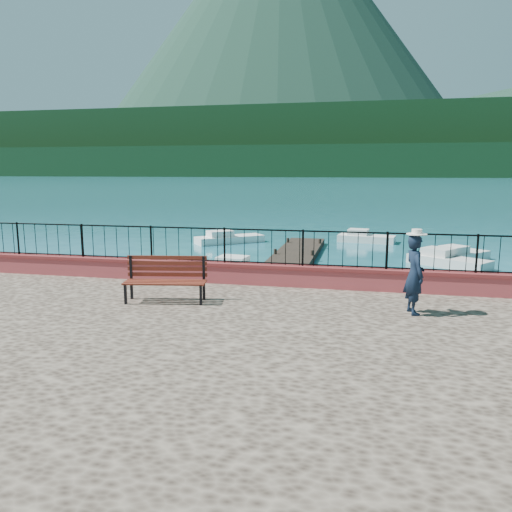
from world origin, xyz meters
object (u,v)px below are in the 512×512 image
at_px(boat_0, 244,266).
at_px(boat_2, 460,253).
at_px(park_bench, 166,289).
at_px(person, 414,275).
at_px(boat_4, 366,236).
at_px(boat_1, 449,258).
at_px(boat_3, 230,236).

height_order(boat_0, boat_2, same).
height_order(park_bench, person, person).
relative_size(park_bench, boat_4, 0.61).
bearing_deg(boat_2, person, -151.00).
relative_size(boat_1, boat_4, 1.07).
height_order(person, boat_1, person).
relative_size(person, boat_2, 0.54).
height_order(person, boat_0, person).
height_order(person, boat_2, person).
xyz_separation_m(park_bench, boat_0, (-0.20, 8.79, -1.12)).
height_order(boat_2, boat_4, same).
bearing_deg(person, boat_0, 18.58).
height_order(boat_0, boat_4, same).
distance_m(boat_3, boat_4, 8.30).
bearing_deg(boat_3, boat_2, -53.68).
relative_size(boat_1, boat_3, 0.88).
bearing_deg(boat_1, boat_0, -117.86).
distance_m(person, boat_0, 10.56).
bearing_deg(boat_2, boat_1, -162.38).
xyz_separation_m(boat_0, boat_2, (9.36, 5.49, 0.00)).
bearing_deg(park_bench, boat_4, 66.71).
relative_size(boat_2, boat_4, 0.97).
relative_size(boat_1, boat_2, 1.10).
xyz_separation_m(boat_2, boat_3, (-12.42, 3.38, 0.00)).
relative_size(boat_0, boat_4, 1.03).
xyz_separation_m(boat_3, boat_4, (8.03, 2.11, 0.00)).
xyz_separation_m(person, boat_0, (-5.95, 8.56, -1.68)).
bearing_deg(boat_2, park_bench, -170.04).
bearing_deg(person, boat_4, -13.33).
height_order(boat_3, boat_4, same).
relative_size(park_bench, boat_3, 0.50).
relative_size(boat_0, boat_1, 0.96).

